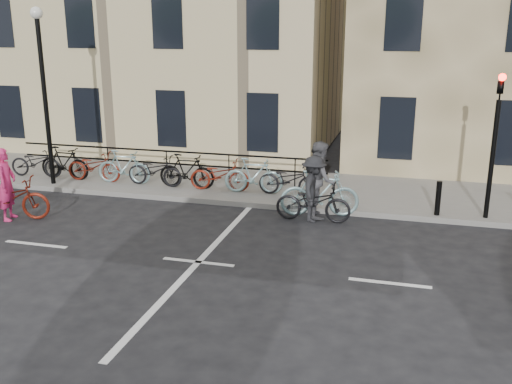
% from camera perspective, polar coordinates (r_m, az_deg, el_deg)
% --- Properties ---
extents(ground, '(120.00, 120.00, 0.00)m').
position_cam_1_polar(ground, '(12.33, -5.79, -7.00)').
color(ground, black).
rests_on(ground, ground).
extents(sidewalk, '(46.00, 4.00, 0.15)m').
position_cam_1_polar(sidewalk, '(19.07, -10.65, 1.35)').
color(sidewalk, slate).
rests_on(sidewalk, ground).
extents(building_west, '(20.00, 10.00, 10.00)m').
position_cam_1_polar(building_west, '(27.00, -14.54, 16.23)').
color(building_west, tan).
rests_on(building_west, sidewalk).
extents(traffic_light, '(0.18, 0.30, 3.90)m').
position_cam_1_polar(traffic_light, '(15.24, 22.85, 5.87)').
color(traffic_light, black).
rests_on(traffic_light, sidewalk).
extents(lamp_post, '(0.36, 0.36, 5.28)m').
position_cam_1_polar(lamp_post, '(18.43, -20.56, 10.91)').
color(lamp_post, black).
rests_on(lamp_post, sidewalk).
extents(bollard_east, '(0.14, 0.14, 0.90)m').
position_cam_1_polar(bollard_east, '(15.43, 17.75, -0.60)').
color(bollard_east, black).
rests_on(bollard_east, sidewalk).
extents(parked_bikes, '(10.40, 1.23, 1.05)m').
position_cam_1_polar(parked_bikes, '(17.79, -10.03, 2.22)').
color(parked_bikes, black).
rests_on(parked_bikes, sidewalk).
extents(cyclist_pink, '(2.26, 1.31, 1.90)m').
position_cam_1_polar(cyclist_pink, '(16.12, -23.58, -0.27)').
color(cyclist_pink, maroon).
rests_on(cyclist_pink, ground).
extents(cyclist_grey, '(2.17, 1.13, 2.02)m').
position_cam_1_polar(cyclist_grey, '(15.07, 6.40, 0.56)').
color(cyclist_grey, '#80A5A7').
rests_on(cyclist_grey, ground).
extents(cyclist_dark, '(1.95, 1.12, 1.73)m').
position_cam_1_polar(cyclist_dark, '(14.70, 5.76, -0.37)').
color(cyclist_dark, black).
rests_on(cyclist_dark, ground).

